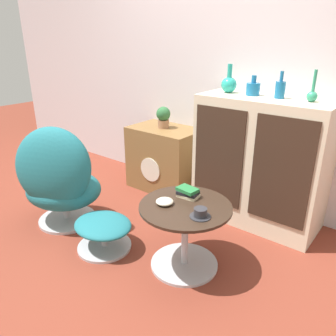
{
  "coord_description": "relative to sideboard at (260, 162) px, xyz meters",
  "views": [
    {
      "loc": [
        1.48,
        -1.31,
        1.45
      ],
      "look_at": [
        0.09,
        0.44,
        0.55
      ],
      "focal_mm": 35.0,
      "sensor_mm": 36.0,
      "label": 1
    }
  ],
  "objects": [
    {
      "name": "egg_chair",
      "position": [
        -1.2,
        -1.06,
        -0.12
      ],
      "size": [
        0.8,
        0.78,
        0.85
      ],
      "color": "#B7B7BC",
      "rests_on": "ground_plane"
    },
    {
      "name": "bowl",
      "position": [
        -0.22,
        -0.94,
        -0.04
      ],
      "size": [
        0.11,
        0.11,
        0.04
      ],
      "color": "beige",
      "rests_on": "coffee_table"
    },
    {
      "name": "vase_rightmost",
      "position": [
        0.31,
        0.0,
        0.57
      ],
      "size": [
        0.07,
        0.07,
        0.21
      ],
      "color": "#2D8E6B",
      "rests_on": "sideboard"
    },
    {
      "name": "vase_inner_left",
      "position": [
        -0.12,
        0.0,
        0.57
      ],
      "size": [
        0.1,
        0.1,
        0.15
      ],
      "color": "#196699",
      "rests_on": "sideboard"
    },
    {
      "name": "ground_plane",
      "position": [
        -0.54,
        -1.07,
        -0.52
      ],
      "size": [
        12.0,
        12.0,
        0.0
      ],
      "primitive_type": "plane",
      "color": "brown"
    },
    {
      "name": "teacup",
      "position": [
        0.04,
        -0.94,
        -0.04
      ],
      "size": [
        0.13,
        0.13,
        0.06
      ],
      "color": "#2D2D33",
      "rests_on": "coffee_table"
    },
    {
      "name": "coffee_table",
      "position": [
        -0.11,
        -0.88,
        -0.24
      ],
      "size": [
        0.59,
        0.59,
        0.46
      ],
      "color": "#B7B7BC",
      "rests_on": "ground_plane"
    },
    {
      "name": "sideboard",
      "position": [
        0.0,
        0.0,
        0.0
      ],
      "size": [
        1.0,
        0.49,
        1.03
      ],
      "color": "beige",
      "rests_on": "ground_plane"
    },
    {
      "name": "vase_inner_right",
      "position": [
        0.09,
        0.0,
        0.58
      ],
      "size": [
        0.07,
        0.07,
        0.19
      ],
      "color": "#196699",
      "rests_on": "sideboard"
    },
    {
      "name": "book_stack",
      "position": [
        -0.16,
        -0.77,
        -0.03
      ],
      "size": [
        0.15,
        0.11,
        0.06
      ],
      "color": "beige",
      "rests_on": "coffee_table"
    },
    {
      "name": "wall_back",
      "position": [
        -0.54,
        0.27,
        0.78
      ],
      "size": [
        6.4,
        0.06,
        2.6
      ],
      "color": "silver",
      "rests_on": "ground_plane"
    },
    {
      "name": "ottoman",
      "position": [
        -0.68,
        -1.08,
        -0.36
      ],
      "size": [
        0.44,
        0.39,
        0.24
      ],
      "color": "#B7B7BC",
      "rests_on": "ground_plane"
    },
    {
      "name": "vase_leftmost",
      "position": [
        -0.33,
        0.0,
        0.58
      ],
      "size": [
        0.12,
        0.12,
        0.22
      ],
      "color": "teal",
      "rests_on": "sideboard"
    },
    {
      "name": "potted_plant",
      "position": [
        -1.01,
        0.02,
        0.22
      ],
      "size": [
        0.14,
        0.14,
        0.2
      ],
      "color": "#996B4C",
      "rests_on": "tv_console"
    },
    {
      "name": "tv_console",
      "position": [
        -0.99,
        0.02,
        -0.2
      ],
      "size": [
        0.68,
        0.46,
        0.63
      ],
      "color": "brown",
      "rests_on": "ground_plane"
    }
  ]
}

